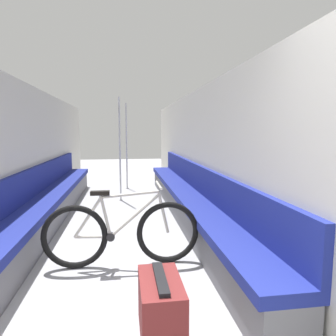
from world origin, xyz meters
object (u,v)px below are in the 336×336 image
at_px(bench_seat_row_left, 47,205).
at_px(grab_pole_far, 127,147).
at_px(grab_pole_near, 120,151).
at_px(luggage_bag, 161,308).
at_px(bench_seat_row_right, 188,200).
at_px(bicycle, 122,233).

relative_size(bench_seat_row_left, grab_pole_far, 3.01).
distance_m(bench_seat_row_left, grab_pole_near, 2.03).
bearing_deg(luggage_bag, bench_seat_row_right, 74.14).
height_order(bench_seat_row_left, luggage_bag, bench_seat_row_left).
height_order(grab_pole_near, grab_pole_far, same).
xyz_separation_m(bench_seat_row_right, grab_pole_far, (-0.99, 2.85, 0.76)).
xyz_separation_m(grab_pole_near, luggage_bag, (0.33, -4.38, -0.85)).
relative_size(bench_seat_row_right, bicycle, 3.84).
relative_size(bicycle, luggage_bag, 3.10).
relative_size(bench_seat_row_right, grab_pole_near, 3.01).
distance_m(bench_seat_row_right, bicycle, 2.01).
xyz_separation_m(bench_seat_row_left, grab_pole_far, (1.29, 2.85, 0.76)).
distance_m(bicycle, grab_pole_near, 3.26).
height_order(bicycle, luggage_bag, bicycle).
height_order(bench_seat_row_left, grab_pole_far, grab_pole_far).
height_order(bicycle, grab_pole_near, grab_pole_near).
bearing_deg(bicycle, bench_seat_row_right, 72.54).
relative_size(bench_seat_row_right, grab_pole_far, 3.01).
xyz_separation_m(bicycle, luggage_bag, (0.28, -1.20, -0.15)).
relative_size(bench_seat_row_right, luggage_bag, 11.92).
bearing_deg(grab_pole_far, grab_pole_near, -96.61).
xyz_separation_m(bench_seat_row_left, bench_seat_row_right, (2.29, 0.00, 0.00)).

